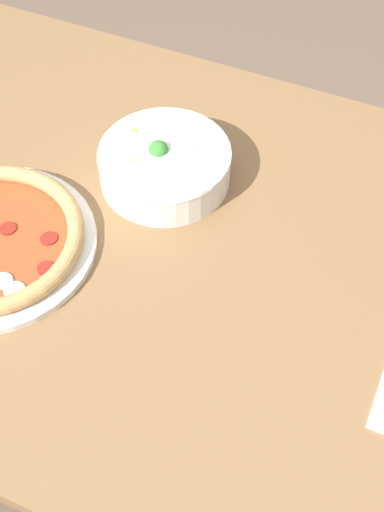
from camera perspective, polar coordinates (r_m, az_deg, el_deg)
ground_plane at (r=1.74m, az=-3.11°, el=-13.59°), size 8.00×8.00×0.00m
dining_table at (r=1.19m, az=-4.44°, el=-0.88°), size 1.36×0.87×0.74m
bowl at (r=1.16m, az=-2.34°, el=7.47°), size 0.21×0.21×0.08m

